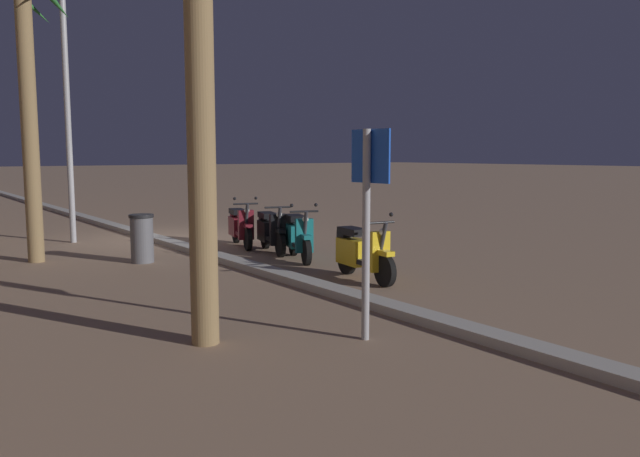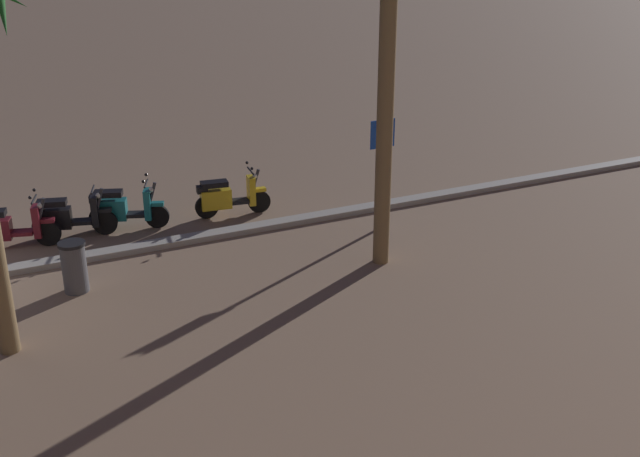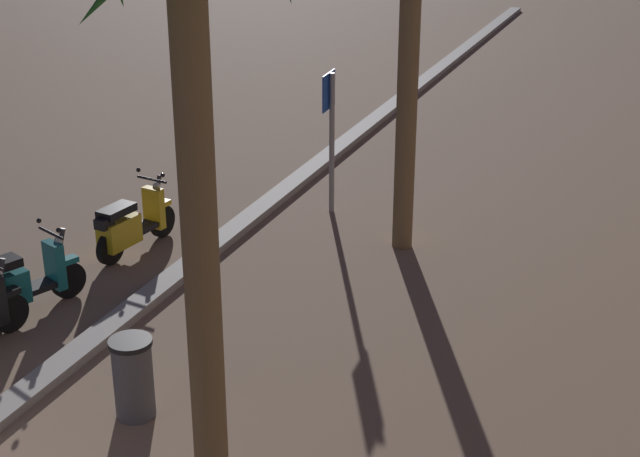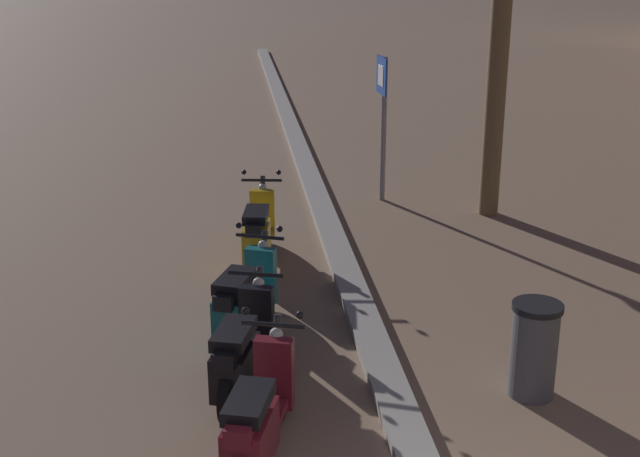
# 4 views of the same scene
# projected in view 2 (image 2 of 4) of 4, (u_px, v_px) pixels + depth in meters

# --- Properties ---
(scooter_yellow_gap_after_mid) EXTENTS (1.74, 0.60, 1.17)m
(scooter_yellow_gap_after_mid) POSITION_uv_depth(u_px,v_px,m) (227.00, 197.00, 17.08)
(scooter_yellow_gap_after_mid) COLOR black
(scooter_yellow_gap_after_mid) RESTS_ON ground
(scooter_teal_mid_front) EXTENTS (1.64, 0.83, 1.17)m
(scooter_teal_mid_front) POSITION_uv_depth(u_px,v_px,m) (122.00, 208.00, 16.34)
(scooter_teal_mid_front) COLOR black
(scooter_teal_mid_front) RESTS_ON ground
(scooter_black_far_back) EXTENTS (1.72, 0.75, 1.04)m
(scooter_black_far_back) POSITION_uv_depth(u_px,v_px,m) (67.00, 217.00, 15.92)
(scooter_black_far_back) COLOR black
(scooter_black_far_back) RESTS_ON ground
(scooter_maroon_tail_end) EXTENTS (1.74, 0.76, 1.17)m
(scooter_maroon_tail_end) POSITION_uv_depth(u_px,v_px,m) (8.00, 227.00, 15.34)
(scooter_maroon_tail_end) COLOR black
(scooter_maroon_tail_end) RESTS_ON ground
(crossing_sign) EXTENTS (0.60, 0.13, 2.40)m
(crossing_sign) POSITION_uv_depth(u_px,v_px,m) (383.00, 162.00, 16.01)
(crossing_sign) COLOR #939399
(crossing_sign) RESTS_ON ground
(palm_tree_by_mall_entrance) EXTENTS (2.45, 2.54, 6.38)m
(palm_tree_by_mall_entrance) POSITION_uv_depth(u_px,v_px,m) (389.00, 6.00, 13.10)
(palm_tree_by_mall_entrance) COLOR olive
(palm_tree_by_mall_entrance) RESTS_ON ground
(litter_bin) EXTENTS (0.48, 0.48, 0.95)m
(litter_bin) POSITION_uv_depth(u_px,v_px,m) (74.00, 266.00, 13.48)
(litter_bin) COLOR #56565B
(litter_bin) RESTS_ON ground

